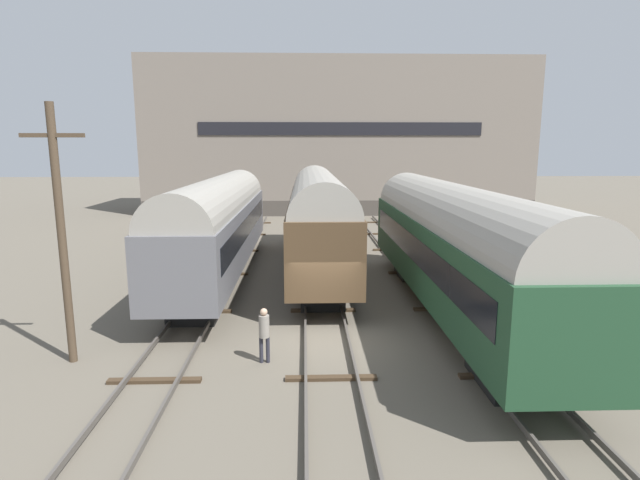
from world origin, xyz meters
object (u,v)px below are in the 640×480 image
Objects in this scene: train_car_green at (452,242)px; train_car_grey at (219,221)px; train_car_brown at (318,214)px; bench at (509,272)px; person_worker at (264,330)px; utility_pole at (61,232)px.

train_car_green is 1.02× the size of train_car_grey.
train_car_brown is (-4.96, 7.34, 0.11)m from train_car_green.
train_car_green reaches higher than train_car_grey.
train_car_grey is at bearing 157.65° from bench.
train_car_green is at bearing 31.79° from person_worker.
train_car_brown is 13.85m from utility_pole.
utility_pole is at bearing -163.03° from bench.
train_car_green is 2.37× the size of utility_pole.
train_car_grey is 2.31× the size of utility_pole.
utility_pole reaches higher than person_worker.
utility_pole reaches higher than train_car_green.
bench is 10.76m from person_worker.
person_worker is (-9.52, -4.99, -0.47)m from bench.
train_car_grey is 12.78× the size of bench.
utility_pole is (-7.87, -11.35, 1.01)m from train_car_brown.
train_car_green is 11.50m from train_car_grey.
person_worker is (-6.93, -4.29, -1.87)m from train_car_green.
utility_pole reaches higher than bench.
bench is (12.51, -5.14, -1.39)m from train_car_grey.
train_car_green is 13.49m from utility_pole.
train_car_brown is 1.00× the size of train_car_grey.
train_car_brown reaches higher than person_worker.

